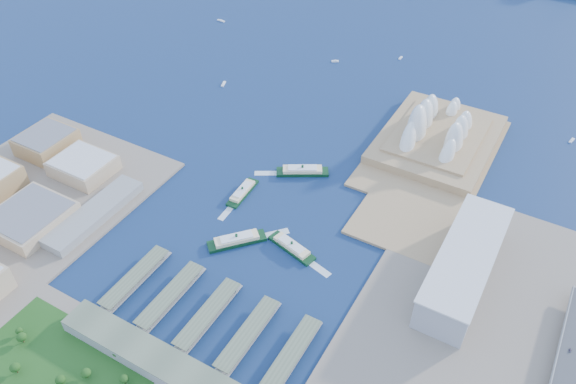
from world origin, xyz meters
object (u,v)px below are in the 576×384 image
Objects in this scene: toaster_building at (464,265)px; ferry_d at (292,245)px; car_c at (570,350)px; ferry_c at (237,238)px; opera_house at (441,123)px; ferry_a at (242,191)px; ferry_b at (302,169)px.

ferry_d is (-158.25, -44.80, -15.37)m from toaster_building.
toaster_building is at bearing -22.93° from car_c.
toaster_building is at bearing -120.90° from ferry_c.
car_c is at bearing -51.80° from opera_house.
car_c reaches higher than ferry_a.
car_c is (191.00, -242.73, -16.53)m from opera_house.
ferry_a is at bearing 179.68° from toaster_building.
opera_house is 179.25m from ferry_b.
opera_house is 3.51× the size of ferry_a.
opera_house reaches higher than ferry_b.
opera_house is 3.32× the size of ferry_d.
ferry_c is (36.22, -65.69, 0.80)m from ferry_a.
ferry_b reaches higher than ferry_a.
ferry_a is at bearing -18.97° from ferry_c.
toaster_building reaches higher than car_c.
ferry_c is at bearing -31.79° from ferry_b.
ferry_a is 0.86× the size of ferry_c.
opera_house reaches higher than toaster_building.
ferry_d is at bearing -105.58° from opera_house.
toaster_building is 2.57× the size of ferry_b.
ferry_d is 12.69× the size of car_c.
opera_house is 255.55m from ferry_d.
opera_house is 42.09× the size of car_c.
ferry_a is 75.01m from ferry_c.
ferry_a is 11.98× the size of car_c.
ferry_d is at bearing -164.19° from toaster_building.
toaster_building is 165.19m from ferry_d.
ferry_c is at bearing -114.61° from opera_house.
ferry_b reaches higher than ferry_d.
ferry_d is (48.86, -111.67, -0.58)m from ferry_b.
car_c is at bearing 40.36° from ferry_b.
ferry_c is (-211.09, -64.32, -14.86)m from toaster_building.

